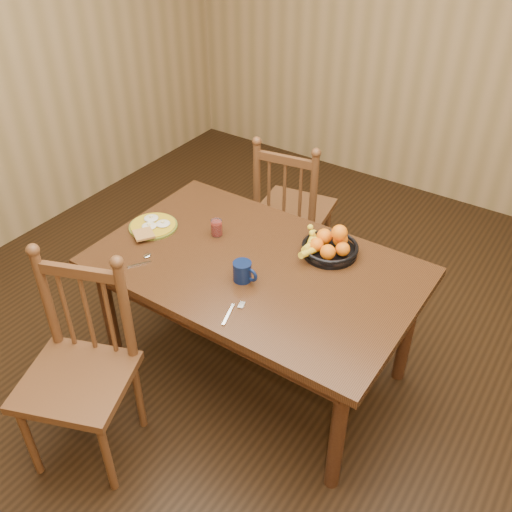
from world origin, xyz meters
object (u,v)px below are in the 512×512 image
Objects in this scene: chair_far at (292,210)px; fruit_bowl at (329,246)px; breakfast_plate at (153,226)px; coffee_mug at (243,271)px; dining_table at (256,277)px; chair_near at (80,371)px.

fruit_bowl is (0.58, -0.62, 0.31)m from chair_far.
coffee_mug reaches higher than breakfast_plate.
fruit_bowl is (0.24, 0.42, -0.00)m from coffee_mug.
fruit_bowl is (0.26, 0.28, 0.13)m from dining_table.
dining_table is 0.66m from breakfast_plate.
breakfast_plate is 0.67m from coffee_mug.
coffee_mug reaches higher than dining_table.
dining_table is 5.21× the size of breakfast_plate.
chair_far is (-0.32, 0.91, -0.18)m from dining_table.
coffee_mug is at bearing 98.52° from chair_far.
chair_near reaches higher than breakfast_plate.
breakfast_plate is at bearing 171.91° from coffee_mug.
fruit_bowl is at bearing 38.88° from chair_near.
coffee_mug is (0.67, -0.09, 0.04)m from breakfast_plate.
chair_near is 1.34m from fruit_bowl.
chair_near is at bearing -72.65° from breakfast_plate.
chair_far reaches higher than dining_table.
chair_near reaches higher than dining_table.
fruit_bowl reaches higher than coffee_mug.
dining_table is 1.54× the size of chair_near.
chair_near is 0.87m from coffee_mug.
coffee_mug is 0.41× the size of fruit_bowl.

